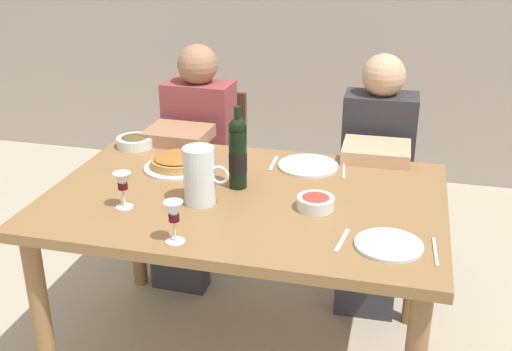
# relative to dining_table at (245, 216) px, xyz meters

# --- Properties ---
(dining_table) EXTENTS (1.50, 1.00, 0.76)m
(dining_table) POSITION_rel_dining_table_xyz_m (0.00, 0.00, 0.00)
(dining_table) COLOR olive
(dining_table) RESTS_ON ground
(wine_bottle) EXTENTS (0.07, 0.07, 0.33)m
(wine_bottle) POSITION_rel_dining_table_xyz_m (-0.04, 0.06, 0.23)
(wine_bottle) COLOR black
(wine_bottle) RESTS_ON dining_table
(water_pitcher) EXTENTS (0.17, 0.12, 0.22)m
(water_pitcher) POSITION_rel_dining_table_xyz_m (-0.14, -0.11, 0.19)
(water_pitcher) COLOR silver
(water_pitcher) RESTS_ON dining_table
(baked_tart) EXTENTS (0.28, 0.28, 0.06)m
(baked_tart) POSITION_rel_dining_table_xyz_m (-0.34, 0.18, 0.12)
(baked_tart) COLOR silver
(baked_tart) RESTS_ON dining_table
(salad_bowl) EXTENTS (0.14, 0.14, 0.05)m
(salad_bowl) POSITION_rel_dining_table_xyz_m (0.28, -0.06, 0.12)
(salad_bowl) COLOR silver
(salad_bowl) RESTS_ON dining_table
(olive_bowl) EXTENTS (0.16, 0.16, 0.05)m
(olive_bowl) POSITION_rel_dining_table_xyz_m (-0.62, 0.38, 0.12)
(olive_bowl) COLOR silver
(olive_bowl) RESTS_ON dining_table
(wine_glass_left_diner) EXTENTS (0.07, 0.07, 0.14)m
(wine_glass_left_diner) POSITION_rel_dining_table_xyz_m (-0.40, -0.22, 0.19)
(wine_glass_left_diner) COLOR silver
(wine_glass_left_diner) RESTS_ON dining_table
(wine_glass_right_diner) EXTENTS (0.07, 0.07, 0.14)m
(wine_glass_right_diner) POSITION_rel_dining_table_xyz_m (-0.12, -0.41, 0.19)
(wine_glass_right_diner) COLOR silver
(wine_glass_right_diner) RESTS_ON dining_table
(dinner_plate_left_setting) EXTENTS (0.25, 0.25, 0.01)m
(dinner_plate_left_setting) POSITION_rel_dining_table_xyz_m (0.19, 0.33, 0.10)
(dinner_plate_left_setting) COLOR silver
(dinner_plate_left_setting) RESTS_ON dining_table
(dinner_plate_right_setting) EXTENTS (0.22, 0.22, 0.01)m
(dinner_plate_right_setting) POSITION_rel_dining_table_xyz_m (0.55, -0.27, 0.10)
(dinner_plate_right_setting) COLOR silver
(dinner_plate_right_setting) RESTS_ON dining_table
(fork_left_setting) EXTENTS (0.02, 0.16, 0.00)m
(fork_left_setting) POSITION_rel_dining_table_xyz_m (0.04, 0.33, 0.09)
(fork_left_setting) COLOR silver
(fork_left_setting) RESTS_ON dining_table
(knife_left_setting) EXTENTS (0.03, 0.18, 0.00)m
(knife_left_setting) POSITION_rel_dining_table_xyz_m (0.34, 0.33, 0.09)
(knife_left_setting) COLOR silver
(knife_left_setting) RESTS_ON dining_table
(knife_right_setting) EXTENTS (0.02, 0.18, 0.00)m
(knife_right_setting) POSITION_rel_dining_table_xyz_m (0.70, -0.27, 0.09)
(knife_right_setting) COLOR silver
(knife_right_setting) RESTS_ON dining_table
(spoon_right_setting) EXTENTS (0.03, 0.16, 0.00)m
(spoon_right_setting) POSITION_rel_dining_table_xyz_m (0.40, -0.27, 0.09)
(spoon_right_setting) COLOR silver
(spoon_right_setting) RESTS_ON dining_table
(chair_left) EXTENTS (0.41, 0.41, 0.87)m
(chair_left) POSITION_rel_dining_table_xyz_m (-0.45, 0.90, -0.17)
(chair_left) COLOR brown
(chair_left) RESTS_ON ground
(diner_left) EXTENTS (0.35, 0.51, 1.16)m
(diner_left) POSITION_rel_dining_table_xyz_m (-0.45, 0.67, -0.05)
(diner_left) COLOR #8E3D42
(diner_left) RESTS_ON ground
(chair_right) EXTENTS (0.41, 0.41, 0.87)m
(chair_right) POSITION_rel_dining_table_xyz_m (0.45, 0.91, -0.17)
(chair_right) COLOR brown
(chair_right) RESTS_ON ground
(diner_right) EXTENTS (0.34, 0.51, 1.16)m
(diner_right) POSITION_rel_dining_table_xyz_m (0.45, 0.67, -0.05)
(diner_right) COLOR #2D2D33
(diner_right) RESTS_ON ground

